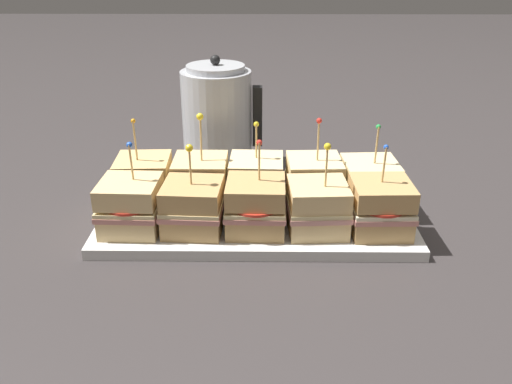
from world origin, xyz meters
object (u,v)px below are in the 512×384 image
at_px(sandwich_front_far_left, 131,206).
at_px(sandwich_front_right, 318,207).
at_px(sandwich_front_left, 193,207).
at_px(sandwich_back_center, 256,181).
at_px(sandwich_back_left, 201,181).
at_px(sandwich_front_far_right, 380,207).
at_px(serving_platter, 256,220).
at_px(kettle_steel, 218,119).
at_px(sandwich_front_center, 255,206).
at_px(sandwich_back_far_left, 144,181).
at_px(sandwich_back_far_right, 369,183).
at_px(sandwich_back_right, 314,182).

xyz_separation_m(sandwich_front_far_left, sandwich_front_right, (0.30, 0.00, -0.00)).
distance_m(sandwich_front_left, sandwich_back_center, 0.14).
bearing_deg(sandwich_back_left, sandwich_front_left, -91.34).
bearing_deg(sandwich_front_far_left, sandwich_front_far_right, -0.11).
xyz_separation_m(sandwich_front_left, sandwich_back_left, (0.00, 0.10, 0.00)).
height_order(serving_platter, sandwich_front_far_right, sandwich_front_far_right).
bearing_deg(sandwich_back_left, kettle_steel, 86.17).
distance_m(sandwich_front_left, kettle_steel, 0.32).
bearing_deg(serving_platter, sandwich_back_left, 153.93).
relative_size(sandwich_front_center, sandwich_front_far_right, 1.04).
bearing_deg(sandwich_back_far_left, sandwich_front_left, -45.04).
distance_m(sandwich_front_far_left, sandwich_back_far_left, 0.10).
distance_m(sandwich_front_right, sandwich_back_left, 0.22).
relative_size(sandwich_front_center, sandwich_back_center, 1.01).
distance_m(sandwich_front_far_left, sandwich_back_far_right, 0.41).
xyz_separation_m(serving_platter, kettle_steel, (-0.08, 0.26, 0.10)).
bearing_deg(sandwich_front_far_right, sandwich_front_center, 179.54).
distance_m(sandwich_front_center, sandwich_front_right, 0.10).
relative_size(sandwich_back_left, sandwich_back_center, 1.11).
relative_size(serving_platter, sandwich_front_far_right, 3.61).
bearing_deg(sandwich_back_left, sandwich_front_center, -45.39).
relative_size(sandwich_back_far_left, sandwich_back_far_right, 1.06).
height_order(sandwich_back_center, sandwich_back_far_right, same).
relative_size(sandwich_front_far_right, sandwich_back_right, 0.92).
distance_m(serving_platter, sandwich_front_center, 0.07).
bearing_deg(sandwich_front_right, sandwich_back_far_right, 44.37).
bearing_deg(sandwich_front_center, kettle_steel, 104.59).
bearing_deg(sandwich_back_far_right, sandwich_front_far_left, -166.00).
bearing_deg(sandwich_back_center, sandwich_back_far_right, -0.20).
bearing_deg(sandwich_front_center, sandwich_back_right, 43.90).
height_order(serving_platter, sandwich_front_right, sandwich_front_right).
bearing_deg(sandwich_back_far_right, sandwich_front_right, -135.63).
distance_m(serving_platter, sandwich_back_far_left, 0.21).
distance_m(sandwich_front_right, sandwich_back_far_left, 0.31).
bearing_deg(sandwich_front_right, serving_platter, 153.76).
relative_size(sandwich_front_left, sandwich_back_left, 0.88).
distance_m(serving_platter, sandwich_back_far_right, 0.21).
relative_size(sandwich_front_left, kettle_steel, 0.61).
xyz_separation_m(sandwich_front_left, sandwich_front_right, (0.20, 0.00, -0.00)).
bearing_deg(sandwich_back_left, sandwich_front_far_left, -136.05).
height_order(sandwich_front_far_left, sandwich_back_center, sandwich_back_center).
height_order(sandwich_front_right, sandwich_back_right, sandwich_back_right).
height_order(sandwich_back_far_left, kettle_steel, kettle_steel).
bearing_deg(kettle_steel, sandwich_front_right, -59.79).
distance_m(sandwich_back_left, sandwich_back_far_right, 0.29).
bearing_deg(sandwich_front_center, sandwich_front_left, -179.91).
bearing_deg(sandwich_front_center, sandwich_back_center, 89.01).
relative_size(sandwich_front_far_left, sandwich_front_center, 0.97).
bearing_deg(sandwich_back_right, serving_platter, -154.07).
height_order(sandwich_front_center, sandwich_front_far_right, sandwich_front_center).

